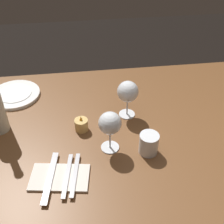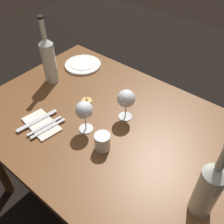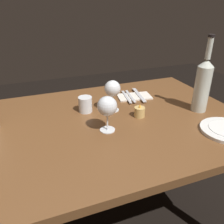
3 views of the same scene
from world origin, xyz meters
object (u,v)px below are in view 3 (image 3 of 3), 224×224
wine_glass_right (113,89)px  wine_bottle_second (203,84)px  water_tumbler (85,105)px  folded_napkin (134,97)px  votive_candle (140,112)px  fork_inner (130,96)px  fork_outer (126,97)px  wine_glass_left (107,107)px  table_knife (139,95)px

wine_glass_right → wine_bottle_second: bearing=-20.7°
water_tumbler → folded_napkin: bearing=14.2°
votive_candle → fork_inner: votive_candle is taller
votive_candle → fork_outer: votive_candle is taller
wine_glass_left → votive_candle: 0.22m
fork_inner → fork_outer: bearing=180.0°
water_tumbler → fork_inner: (0.29, 0.08, -0.03)m
water_tumbler → wine_glass_right: bearing=-15.1°
wine_glass_right → water_tumbler: 0.16m
folded_napkin → fork_outer: size_ratio=1.14×
water_tumbler → wine_glass_left: bearing=-79.5°
wine_glass_left → fork_outer: (0.22, 0.29, -0.10)m
wine_glass_right → table_knife: bearing=28.7°
water_tumbler → votive_candle: water_tumbler is taller
wine_bottle_second → fork_outer: wine_bottle_second is taller
wine_glass_right → fork_inner: (0.15, 0.11, -0.10)m
water_tumbler → votive_candle: (0.23, -0.15, -0.01)m
wine_glass_right → folded_napkin: size_ratio=0.78×
wine_glass_right → fork_outer: 0.20m
wine_glass_left → water_tumbler: wine_glass_left is taller
wine_glass_right → fork_outer: bearing=41.5°
wine_glass_right → votive_candle: (0.10, -0.11, -0.09)m
fork_inner → table_knife: (0.06, 0.00, 0.00)m
fork_outer → table_knife: 0.08m
wine_bottle_second → fork_inner: size_ratio=2.07×
wine_glass_left → wine_bottle_second: (0.50, 0.02, 0.03)m
wine_bottle_second → votive_candle: (-0.31, 0.04, -0.12)m
wine_glass_right → votive_candle: bearing=-48.9°
water_tumbler → fork_outer: 0.27m
wine_glass_right → votive_candle: 0.17m
table_knife → fork_outer: bearing=180.0°
wine_glass_right → fork_inner: 0.22m
wine_bottle_second → folded_napkin: 0.38m
wine_bottle_second → wine_glass_left: bearing=-177.4°
table_knife → water_tumbler: bearing=-167.0°
wine_glass_right → wine_bottle_second: size_ratio=0.43×
wine_glass_right → table_knife: (0.21, 0.11, -0.10)m
votive_candle → fork_outer: bearing=81.8°
wine_glass_right → fork_inner: size_ratio=0.88×
wine_bottle_second → fork_inner: wine_bottle_second is taller
wine_bottle_second → water_tumbler: wine_bottle_second is taller
wine_bottle_second → fork_inner: 0.40m
fork_outer → wine_glass_right: bearing=-138.5°
votive_candle → water_tumbler: bearing=147.3°
wine_glass_left → water_tumbler: bearing=100.5°
wine_glass_left → wine_bottle_second: bearing=2.6°
wine_glass_right → wine_bottle_second: 0.44m
wine_glass_left → folded_napkin: bearing=47.1°
water_tumbler → fork_outer: (0.26, 0.08, -0.03)m
fork_outer → votive_candle: bearing=-98.2°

